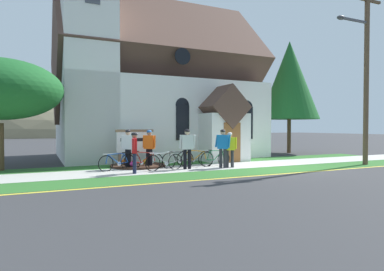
{
  "coord_description": "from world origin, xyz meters",
  "views": [
    {
      "loc": [
        -9.86,
        -11.75,
        1.87
      ],
      "look_at": [
        -2.87,
        3.23,
        1.44
      ],
      "focal_mm": 31.08,
      "sensor_mm": 36.0,
      "label": 1
    }
  ],
  "objects": [
    {
      "name": "sidewalk_slab",
      "position": [
        -2.72,
        1.89,
        0.01
      ],
      "size": [
        32.0,
        2.34,
        0.01
      ],
      "primitive_type": "cube",
      "color": "#B7B5AD",
      "rests_on": "ground"
    },
    {
      "name": "grass_verge",
      "position": [
        -2.72,
        -0.24,
        0.0
      ],
      "size": [
        32.0,
        1.92,
        0.01
      ],
      "primitive_type": "cube",
      "color": "#2D6628",
      "rests_on": "ground"
    },
    {
      "name": "church_building",
      "position": [
        -3.09,
        8.54,
        4.31
      ],
      "size": [
        12.46,
        9.92,
        12.02
      ],
      "color": "white",
      "rests_on": "ground"
    },
    {
      "name": "distant_hill",
      "position": [
        -8.89,
        67.65,
        0.0
      ],
      "size": [
        76.73,
        41.55,
        22.39
      ],
      "primitive_type": "ellipsoid",
      "color": "#847A5B",
      "rests_on": "ground"
    },
    {
      "name": "utility_pole",
      "position": [
        4.79,
        -0.5,
        5.19
      ],
      "size": [
        3.12,
        0.28,
        9.39
      ],
      "color": "brown",
      "rests_on": "ground"
    },
    {
      "name": "bicycle_yellow",
      "position": [
        -3.1,
        2.41,
        0.38
      ],
      "size": [
        1.73,
        0.5,
        0.84
      ],
      "color": "black",
      "rests_on": "ground"
    },
    {
      "name": "yard_deciduous_tree",
      "position": [
        -11.29,
        4.56,
        3.46
      ],
      "size": [
        5.13,
        5.13,
        4.77
      ],
      "color": "#4C3823",
      "rests_on": "ground"
    },
    {
      "name": "bicycle_orange",
      "position": [
        -4.9,
        1.7,
        0.37
      ],
      "size": [
        1.78,
        0.22,
        0.82
      ],
      "color": "black",
      "rests_on": "ground"
    },
    {
      "name": "ground",
      "position": [
        0.0,
        4.0,
        0.0
      ],
      "size": [
        140.0,
        140.0,
        0.0
      ],
      "primitive_type": "plane",
      "color": "#333335"
    },
    {
      "name": "church_lawn",
      "position": [
        -2.72,
        3.92,
        0.0
      ],
      "size": [
        24.0,
        1.72,
        0.01
      ],
      "primitive_type": "cube",
      "color": "#2D6628",
      "rests_on": "ground"
    },
    {
      "name": "bicycle_green",
      "position": [
        -4.05,
        2.2,
        0.38
      ],
      "size": [
        1.69,
        0.32,
        0.8
      ],
      "color": "black",
      "rests_on": "ground"
    },
    {
      "name": "cyclist_in_orange_jersey",
      "position": [
        -2.2,
        1.34,
        1.04
      ],
      "size": [
        0.5,
        0.66,
        1.76
      ],
      "color": "#2D2D33",
      "rests_on": "ground"
    },
    {
      "name": "cyclist_in_blue_jersey",
      "position": [
        -1.87,
        1.29,
        0.94
      ],
      "size": [
        0.58,
        0.4,
        1.63
      ],
      "color": "#2D2D33",
      "rests_on": "ground"
    },
    {
      "name": "bicycle_red",
      "position": [
        -6.77,
        2.45,
        0.37
      ],
      "size": [
        1.69,
        0.55,
        0.79
      ],
      "color": "black",
      "rests_on": "ground"
    },
    {
      "name": "bicycle_silver",
      "position": [
        -5.64,
        2.33,
        0.38
      ],
      "size": [
        1.69,
        0.4,
        0.85
      ],
      "color": "black",
      "rests_on": "ground"
    },
    {
      "name": "roadside_conifer",
      "position": [
        6.48,
        6.83,
        5.19
      ],
      "size": [
        4.17,
        4.17,
        7.98
      ],
      "color": "#4C3823",
      "rests_on": "ground"
    },
    {
      "name": "flower_bed",
      "position": [
        -5.6,
        3.42,
        0.07
      ],
      "size": [
        2.58,
        2.58,
        0.34
      ],
      "color": "#382319",
      "rests_on": "ground"
    },
    {
      "name": "cyclist_in_yellow_jersey",
      "position": [
        -6.34,
        1.26,
        0.96
      ],
      "size": [
        0.31,
        0.66,
        1.65
      ],
      "color": "#191E38",
      "rests_on": "ground"
    },
    {
      "name": "cyclist_in_red_jersey",
      "position": [
        -6.2,
        2.85,
        1.04
      ],
      "size": [
        0.53,
        0.56,
        1.75
      ],
      "color": "black",
      "rests_on": "ground"
    },
    {
      "name": "curb_paint_stripe",
      "position": [
        -2.72,
        -1.35,
        0.0
      ],
      "size": [
        28.0,
        0.16,
        0.01
      ],
      "primitive_type": "cube",
      "color": "yellow",
      "rests_on": "ground"
    },
    {
      "name": "church_sign",
      "position": [
        -5.58,
        4.0,
        1.13
      ],
      "size": [
        1.87,
        0.12,
        1.75
      ],
      "color": "#7F6047",
      "rests_on": "ground"
    },
    {
      "name": "cyclist_in_green_jersey",
      "position": [
        -5.19,
        2.92,
        1.02
      ],
      "size": [
        0.49,
        0.6,
        1.73
      ],
      "color": "black",
      "rests_on": "ground"
    },
    {
      "name": "cyclist_in_white_jersey",
      "position": [
        -3.86,
        1.62,
        1.05
      ],
      "size": [
        0.66,
        0.37,
        1.77
      ],
      "color": "black",
      "rests_on": "ground"
    },
    {
      "name": "bicycle_blue",
      "position": [
        -2.17,
        2.09,
        0.37
      ],
      "size": [
        1.7,
        0.26,
        0.82
      ],
      "color": "black",
      "rests_on": "ground"
    }
  ]
}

